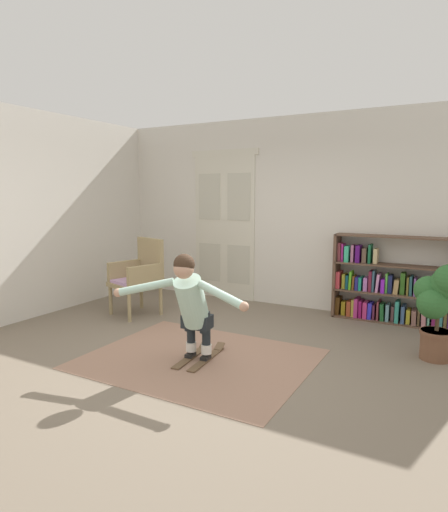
# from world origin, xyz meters

# --- Properties ---
(ground_plane) EXTENTS (7.20, 7.20, 0.00)m
(ground_plane) POSITION_xyz_m (0.00, 0.00, 0.00)
(ground_plane) COLOR #736555
(back_wall) EXTENTS (6.00, 0.10, 2.90)m
(back_wall) POSITION_xyz_m (0.00, 2.60, 1.45)
(back_wall) COLOR beige
(back_wall) RESTS_ON ground
(side_wall_left) EXTENTS (0.10, 6.00, 2.90)m
(side_wall_left) POSITION_xyz_m (-3.00, 0.40, 1.45)
(side_wall_left) COLOR beige
(side_wall_left) RESTS_ON ground
(double_door) EXTENTS (1.22, 0.05, 2.45)m
(double_door) POSITION_xyz_m (-1.16, 2.54, 1.23)
(double_door) COLOR beige
(double_door) RESTS_ON ground
(rug) EXTENTS (2.32, 1.87, 0.01)m
(rug) POSITION_xyz_m (-0.06, -0.02, 0.00)
(rug) COLOR #96705B
(rug) RESTS_ON ground
(bookshelf) EXTENTS (1.66, 0.30, 1.19)m
(bookshelf) POSITION_xyz_m (1.51, 2.39, 0.48)
(bookshelf) COLOR brown
(bookshelf) RESTS_ON ground
(wicker_chair) EXTENTS (0.76, 0.76, 1.10)m
(wicker_chair) POSITION_xyz_m (-1.76, 1.06, 0.58)
(wicker_chair) COLOR #9D895E
(wicker_chair) RESTS_ON ground
(potted_plant) EXTENTS (0.51, 0.41, 1.04)m
(potted_plant) POSITION_xyz_m (2.15, 1.18, 0.64)
(potted_plant) COLOR brown
(potted_plant) RESTS_ON ground
(skis_pair) EXTENTS (0.34, 0.77, 0.07)m
(skis_pair) POSITION_xyz_m (-0.07, 0.01, 0.02)
(skis_pair) COLOR brown
(skis_pair) RESTS_ON rug
(person_skier) EXTENTS (1.45, 0.67, 1.10)m
(person_skier) POSITION_xyz_m (-0.05, -0.19, 0.68)
(person_skier) COLOR white
(person_skier) RESTS_ON skis_pair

